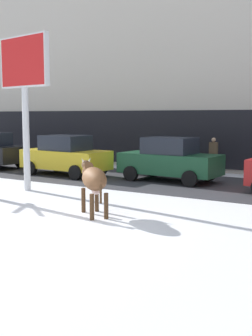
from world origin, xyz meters
The scene contains 8 objects.
ground_plane centered at (0.00, 0.00, 0.00)m, with size 120.00×120.00×0.00m, color white.
road_strip centered at (0.00, 8.08, 0.00)m, with size 60.00×5.60×0.01m, color #333338.
building_facade centered at (0.00, 15.11, 6.48)m, with size 44.00×6.10×13.00m.
cow_brown centered at (0.37, 1.63, 0.99)m, with size 1.72×1.53×1.54m.
billboard centered at (-4.08, 3.60, 4.31)m, with size 2.52×0.56×5.56m.
car_yellow_sedan centered at (-5.48, 7.51, 0.91)m, with size 4.27×2.13×1.84m.
car_darkgreen_sedan centered at (-0.59, 8.37, 0.91)m, with size 4.27×2.13×1.84m.
pedestrian_near_billboard centered at (0.30, 11.11, 0.88)m, with size 0.36×0.24×1.73m.
Camera 1 is at (7.29, -7.92, 2.74)m, focal length 46.35 mm.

